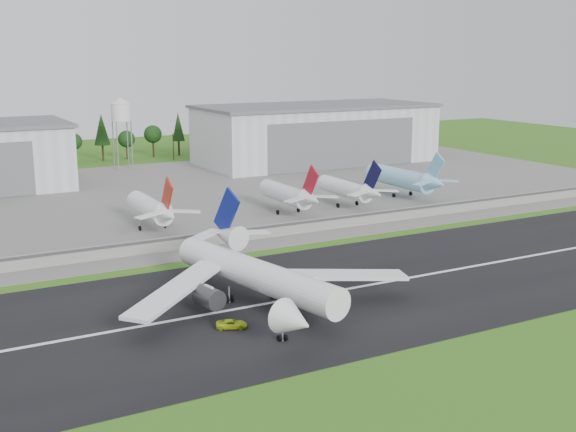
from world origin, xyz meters
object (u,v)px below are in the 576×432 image
parked_jet_red_a (153,209)px  parked_jet_navy (350,189)px  main_airliner (256,282)px  ground_vehicle (232,324)px  parked_jet_skyblue (405,178)px  parked_jet_red_b (290,195)px

parked_jet_red_a → parked_jet_navy: 62.78m
main_airliner → parked_jet_navy: 93.25m
ground_vehicle → parked_jet_red_a: bearing=15.1°
main_airliner → parked_jet_red_a: 67.01m
ground_vehicle → parked_jet_navy: (73.57, 74.82, 5.01)m
parked_jet_red_a → parked_jet_navy: (62.78, -0.03, -0.17)m
parked_jet_skyblue → parked_jet_red_a: bearing=-176.7°
parked_jet_skyblue → parked_jet_navy: bearing=-168.5°
parked_jet_red_a → parked_jet_red_b: bearing=-0.0°
main_airliner → parked_jet_red_a: size_ratio=1.88×
ground_vehicle → parked_jet_skyblue: bearing=-27.7°
parked_jet_skyblue → main_airliner: bearing=-141.3°
parked_jet_red_a → parked_jet_red_b: parked_jet_red_a is taller
parked_jet_red_b → parked_jet_navy: bearing=-0.1°
parked_jet_red_a → parked_jet_skyblue: parked_jet_skyblue is taller
ground_vehicle → main_airliner: bearing=-24.3°
parked_jet_navy → parked_jet_red_a: bearing=180.0°
ground_vehicle → parked_jet_skyblue: size_ratio=0.14×
main_airliner → parked_jet_skyblue: (89.95, 72.02, 1.46)m
parked_jet_red_b → parked_jet_navy: parked_jet_red_b is taller
parked_jet_red_a → parked_jet_skyblue: 87.95m
main_airliner → ground_vehicle: 12.38m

